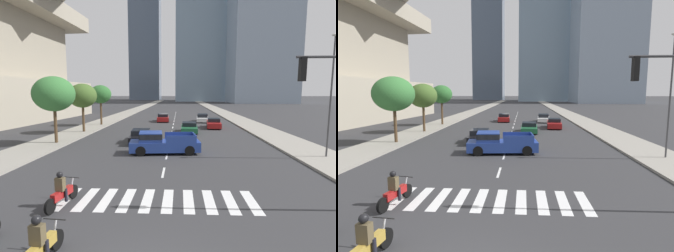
# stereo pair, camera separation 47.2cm
# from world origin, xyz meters

# --- Properties ---
(sidewalk_east) EXTENTS (4.00, 260.00, 0.15)m
(sidewalk_east) POSITION_xyz_m (11.16, 30.00, 0.07)
(sidewalk_east) COLOR gray
(sidewalk_east) RESTS_ON ground
(sidewalk_west) EXTENTS (4.00, 260.00, 0.15)m
(sidewalk_west) POSITION_xyz_m (-11.16, 30.00, 0.07)
(sidewalk_west) COLOR gray
(sidewalk_west) RESTS_ON ground
(crosswalk_near) EXTENTS (8.55, 2.53, 0.01)m
(crosswalk_near) POSITION_xyz_m (-0.00, 5.54, 0.00)
(crosswalk_near) COLOR silver
(crosswalk_near) RESTS_ON ground
(lane_divider_center) EXTENTS (0.14, 50.00, 0.01)m
(lane_divider_center) POSITION_xyz_m (0.00, 33.54, 0.00)
(lane_divider_center) COLOR silver
(lane_divider_center) RESTS_ON ground
(motorcycle_lead) EXTENTS (0.70, 2.11, 1.49)m
(motorcycle_lead) POSITION_xyz_m (-2.78, 1.10, 0.58)
(motorcycle_lead) COLOR black
(motorcycle_lead) RESTS_ON ground
(motorcycle_trailing) EXTENTS (0.72, 2.17, 1.49)m
(motorcycle_trailing) POSITION_xyz_m (-3.91, 4.83, 0.58)
(motorcycle_trailing) COLOR black
(motorcycle_trailing) RESTS_ON ground
(pickup_truck) EXTENTS (5.54, 2.50, 1.67)m
(pickup_truck) POSITION_xyz_m (-0.47, 14.44, 0.81)
(pickup_truck) COLOR navy
(pickup_truck) RESTS_ON ground
(sedan_red_0) EXTENTS (2.07, 4.39, 1.29)m
(sedan_red_0) POSITION_xyz_m (-1.82, 36.94, 0.59)
(sedan_red_0) COLOR maroon
(sedan_red_0) RESTS_ON ground
(sedan_green_1) EXTENTS (2.00, 4.42, 1.18)m
(sedan_green_1) POSITION_xyz_m (2.09, 25.40, 0.55)
(sedan_green_1) COLOR #1E6038
(sedan_green_1) RESTS_ON ground
(sedan_red_2) EXTENTS (2.18, 4.62, 1.27)m
(sedan_red_2) POSITION_xyz_m (5.52, 29.51, 0.59)
(sedan_red_2) COLOR maroon
(sedan_red_2) RESTS_ON ground
(sedan_white_3) EXTENTS (2.20, 4.86, 1.27)m
(sedan_white_3) POSITION_xyz_m (4.65, 36.92, 0.58)
(sedan_white_3) COLOR silver
(sedan_white_3) RESTS_ON ground
(sedan_black_4) EXTENTS (2.10, 4.81, 1.24)m
(sedan_black_4) POSITION_xyz_m (-2.73, 18.94, 0.58)
(sedan_black_4) COLOR black
(sedan_black_4) RESTS_ON ground
(street_lamp_east) EXTENTS (0.50, 0.24, 8.51)m
(street_lamp_east) POSITION_xyz_m (11.46, 13.36, 5.01)
(street_lamp_east) COLOR #3F3F42
(street_lamp_east) RESTS_ON sidewalk_east
(street_tree_nearest) EXTENTS (3.70, 3.70, 6.00)m
(street_tree_nearest) POSITION_xyz_m (-10.36, 17.62, 4.57)
(street_tree_nearest) COLOR #4C3823
(street_tree_nearest) RESTS_ON sidewalk_west
(street_tree_second) EXTENTS (3.27, 3.27, 5.60)m
(street_tree_second) POSITION_xyz_m (-10.36, 24.44, 4.33)
(street_tree_second) COLOR #4C3823
(street_tree_second) RESTS_ON sidewalk_west
(street_tree_third) EXTENTS (3.03, 3.03, 5.63)m
(street_tree_third) POSITION_xyz_m (-10.36, 31.33, 4.46)
(street_tree_third) COLOR #4C3823
(street_tree_third) RESTS_ON sidewalk_west
(office_tower_left_skyline) EXTENTS (20.07, 21.56, 121.17)m
(office_tower_left_skyline) POSITION_xyz_m (-22.86, 177.75, 60.05)
(office_tower_left_skyline) COLOR slate
(office_tower_left_skyline) RESTS_ON ground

